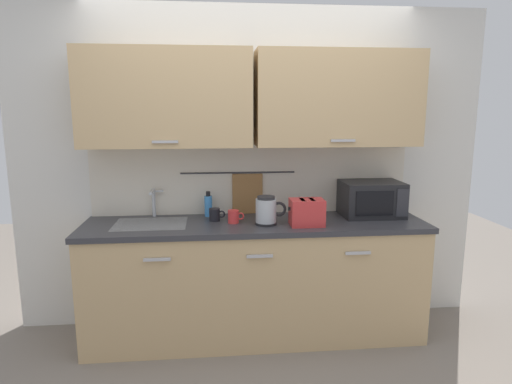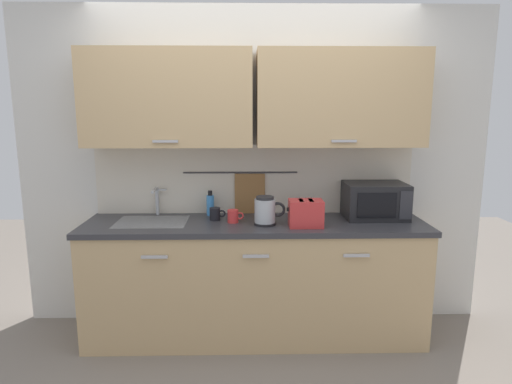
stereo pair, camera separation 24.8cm
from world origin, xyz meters
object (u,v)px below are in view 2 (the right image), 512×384
object	(u,v)px
microwave	(375,201)
dish_soap_bottle	(210,205)
mug_near_sink	(233,216)
mug_by_kettle	(215,214)
electric_kettle	(266,211)
toaster	(306,213)

from	to	relation	value
microwave	dish_soap_bottle	bearing A→B (deg)	175.16
dish_soap_bottle	mug_near_sink	xyz separation A→B (m)	(0.19, -0.23, -0.04)
mug_near_sink	mug_by_kettle	xyz separation A→B (m)	(-0.14, 0.07, 0.00)
microwave	electric_kettle	world-z (taller)	microwave
microwave	toaster	size ratio (longest dim) A/B	1.80
dish_soap_bottle	mug_by_kettle	size ratio (longest dim) A/B	1.63
microwave	mug_by_kettle	xyz separation A→B (m)	(-1.22, -0.05, -0.09)
dish_soap_bottle	mug_by_kettle	xyz separation A→B (m)	(0.05, -0.15, -0.04)
electric_kettle	toaster	xyz separation A→B (m)	(0.28, -0.05, -0.01)
dish_soap_bottle	mug_near_sink	world-z (taller)	dish_soap_bottle
microwave	dish_soap_bottle	world-z (taller)	microwave
toaster	mug_by_kettle	distance (m)	0.69
electric_kettle	mug_by_kettle	size ratio (longest dim) A/B	1.89
microwave	toaster	bearing A→B (deg)	-157.06
microwave	dish_soap_bottle	xyz separation A→B (m)	(-1.27, 0.11, -0.05)
mug_by_kettle	dish_soap_bottle	bearing A→B (deg)	107.78
microwave	mug_by_kettle	distance (m)	1.22
electric_kettle	mug_by_kettle	distance (m)	0.40
microwave	mug_near_sink	size ratio (longest dim) A/B	3.83
dish_soap_bottle	microwave	bearing A→B (deg)	-4.84
microwave	mug_by_kettle	world-z (taller)	microwave
mug_near_sink	mug_by_kettle	bearing A→B (deg)	151.60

